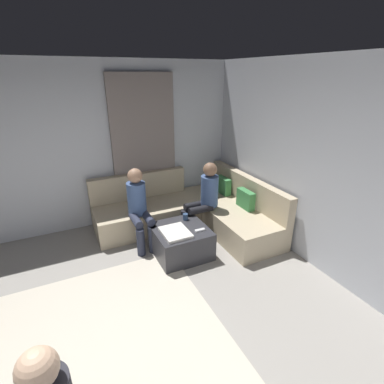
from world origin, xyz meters
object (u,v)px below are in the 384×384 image
at_px(game_remote, 200,230).
at_px(person_on_couch_back, 204,196).
at_px(coffee_mug, 185,217).
at_px(person_on_couch_side, 139,205).
at_px(sectional_couch, 194,211).
at_px(ottoman, 181,241).

xyz_separation_m(game_remote, person_on_couch_back, (-0.59, 0.38, 0.23)).
relative_size(coffee_mug, person_on_couch_side, 0.08).
bearing_deg(sectional_couch, game_remote, -20.57).
xyz_separation_m(person_on_couch_back, person_on_couch_side, (-0.12, -1.04, 0.00)).
distance_m(coffee_mug, game_remote, 0.40).
distance_m(sectional_couch, coffee_mug, 0.61).
bearing_deg(person_on_couch_back, game_remote, 147.34).
height_order(ottoman, coffee_mug, coffee_mug).
bearing_deg(game_remote, person_on_couch_side, -137.00).
bearing_deg(person_on_couch_side, ottoman, 129.82).
height_order(game_remote, person_on_couch_side, person_on_couch_side).
bearing_deg(ottoman, person_on_couch_side, -140.18).
bearing_deg(coffee_mug, sectional_couch, 141.63).
relative_size(sectional_couch, person_on_couch_side, 2.12).
bearing_deg(person_on_couch_side, coffee_mug, 153.56).
xyz_separation_m(coffee_mug, person_on_couch_side, (-0.31, -0.62, 0.19)).
distance_m(ottoman, person_on_couch_side, 0.82).
bearing_deg(person_on_couch_back, coffee_mug, 114.19).
bearing_deg(coffee_mug, person_on_couch_side, -116.44).
bearing_deg(sectional_couch, coffee_mug, -38.37).
distance_m(game_remote, person_on_couch_side, 0.99).
xyz_separation_m(sectional_couch, person_on_couch_back, (0.27, 0.06, 0.38)).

